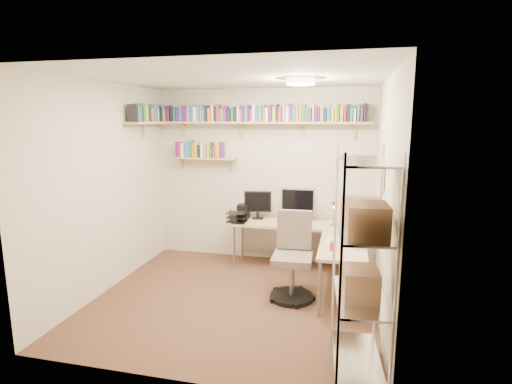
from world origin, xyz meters
TOP-DOWN VIEW (x-y plane):
  - ground at (0.00, 0.00)m, footprint 3.20×3.20m
  - room_shell at (0.00, 0.00)m, footprint 3.24×3.04m
  - wall_shelves at (-0.44, 1.30)m, footprint 3.12×1.09m
  - corner_desk at (0.59, 0.97)m, footprint 1.85×1.65m
  - office_chair at (0.64, 0.24)m, footprint 0.53×0.54m
  - wire_rack at (1.36, -1.12)m, footprint 0.46×0.84m

SIDE VIEW (x-z plane):
  - ground at x=0.00m, z-range 0.00..0.00m
  - office_chair at x=0.64m, z-range -0.08..0.94m
  - corner_desk at x=0.59m, z-range 0.08..1.21m
  - wire_rack at x=1.36m, z-range 0.18..2.04m
  - room_shell at x=0.00m, z-range 0.29..2.81m
  - wall_shelves at x=-0.44m, z-range 1.63..2.42m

